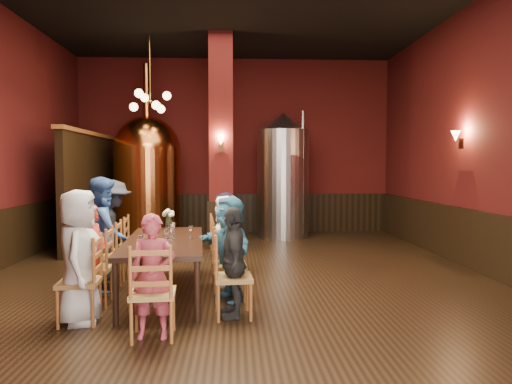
{
  "coord_description": "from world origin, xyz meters",
  "views": [
    {
      "loc": [
        -0.03,
        -6.94,
        1.73
      ],
      "look_at": [
        0.31,
        0.2,
        1.32
      ],
      "focal_mm": 32.0,
      "sensor_mm": 36.0,
      "label": 1
    }
  ],
  "objects_px": {
    "person_0": "(79,257)",
    "person_1": "(93,254)",
    "steel_vessel": "(283,175)",
    "dining_table": "(164,244)",
    "rose_vase": "(168,216)",
    "copper_kettle": "(148,176)",
    "person_2": "(104,234)"
  },
  "relations": [
    {
      "from": "person_0",
      "to": "person_1",
      "type": "relative_size",
      "value": 1.17
    },
    {
      "from": "person_1",
      "to": "steel_vessel",
      "type": "height_order",
      "value": "steel_vessel"
    },
    {
      "from": "dining_table",
      "to": "rose_vase",
      "type": "relative_size",
      "value": 7.65
    },
    {
      "from": "copper_kettle",
      "to": "rose_vase",
      "type": "height_order",
      "value": "copper_kettle"
    },
    {
      "from": "person_2",
      "to": "person_0",
      "type": "bearing_deg",
      "value": 168.43
    },
    {
      "from": "person_2",
      "to": "steel_vessel",
      "type": "distance_m",
      "value": 5.59
    },
    {
      "from": "person_2",
      "to": "rose_vase",
      "type": "height_order",
      "value": "person_2"
    },
    {
      "from": "copper_kettle",
      "to": "rose_vase",
      "type": "xyz_separation_m",
      "value": [
        1.02,
        -3.77,
        -0.53
      ]
    },
    {
      "from": "person_2",
      "to": "steel_vessel",
      "type": "xyz_separation_m",
      "value": [
        3.0,
        4.66,
        0.71
      ]
    },
    {
      "from": "copper_kettle",
      "to": "steel_vessel",
      "type": "height_order",
      "value": "copper_kettle"
    },
    {
      "from": "dining_table",
      "to": "person_1",
      "type": "xyz_separation_m",
      "value": [
        -0.82,
        -0.39,
        -0.06
      ]
    },
    {
      "from": "dining_table",
      "to": "person_2",
      "type": "bearing_deg",
      "value": 158.78
    },
    {
      "from": "copper_kettle",
      "to": "steel_vessel",
      "type": "bearing_deg",
      "value": 3.35
    },
    {
      "from": "dining_table",
      "to": "copper_kettle",
      "type": "xyz_separation_m",
      "value": [
        -1.1,
        4.74,
        0.81
      ]
    },
    {
      "from": "steel_vessel",
      "to": "person_2",
      "type": "bearing_deg",
      "value": -122.74
    },
    {
      "from": "person_0",
      "to": "copper_kettle",
      "type": "bearing_deg",
      "value": -5.14
    },
    {
      "from": "person_0",
      "to": "rose_vase",
      "type": "bearing_deg",
      "value": -27.2
    },
    {
      "from": "copper_kettle",
      "to": "person_0",
      "type": "bearing_deg",
      "value": -86.75
    },
    {
      "from": "person_0",
      "to": "steel_vessel",
      "type": "bearing_deg",
      "value": -34.2
    },
    {
      "from": "dining_table",
      "to": "person_0",
      "type": "height_order",
      "value": "person_0"
    },
    {
      "from": "person_1",
      "to": "rose_vase",
      "type": "relative_size",
      "value": 3.92
    },
    {
      "from": "copper_kettle",
      "to": "steel_vessel",
      "type": "distance_m",
      "value": 3.23
    },
    {
      "from": "person_1",
      "to": "person_2",
      "type": "height_order",
      "value": "person_2"
    },
    {
      "from": "person_1",
      "to": "steel_vessel",
      "type": "distance_m",
      "value": 6.14
    },
    {
      "from": "person_1",
      "to": "steel_vessel",
      "type": "relative_size",
      "value": 0.42
    },
    {
      "from": "dining_table",
      "to": "rose_vase",
      "type": "distance_m",
      "value": 1.01
    },
    {
      "from": "dining_table",
      "to": "person_1",
      "type": "bearing_deg",
      "value": -158.78
    },
    {
      "from": "person_2",
      "to": "copper_kettle",
      "type": "height_order",
      "value": "copper_kettle"
    },
    {
      "from": "dining_table",
      "to": "person_0",
      "type": "xyz_separation_m",
      "value": [
        -0.77,
        -1.06,
        0.05
      ]
    },
    {
      "from": "steel_vessel",
      "to": "copper_kettle",
      "type": "bearing_deg",
      "value": -176.65
    },
    {
      "from": "dining_table",
      "to": "steel_vessel",
      "type": "bearing_deg",
      "value": 62.34
    },
    {
      "from": "copper_kettle",
      "to": "person_1",
      "type": "bearing_deg",
      "value": -86.89
    }
  ]
}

